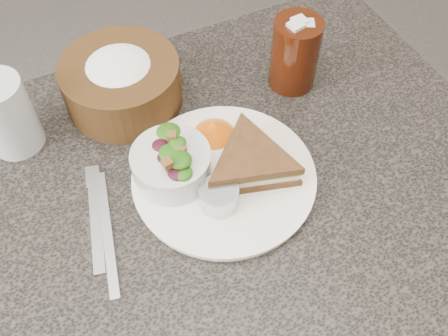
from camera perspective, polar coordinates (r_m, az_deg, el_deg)
name	(u,v)px	position (r m, az deg, el deg)	size (l,w,h in m)	color
floor	(212,336)	(1.46, -1.43, -18.63)	(6.00, 6.00, 0.00)	#454341
dining_table	(208,282)	(1.11, -1.83, -12.88)	(1.00, 0.70, 0.75)	black
dinner_plate	(224,177)	(0.78, 0.00, -1.03)	(0.28, 0.28, 0.01)	white
sandwich	(251,162)	(0.76, 3.09, 0.69)	(0.17, 0.17, 0.04)	#4D321B
salad_bowl	(171,161)	(0.75, -6.08, 0.84)	(0.12, 0.12, 0.07)	#BAC1BE
dressing_ramekin	(219,197)	(0.73, -0.58, -3.29)	(0.06, 0.06, 0.04)	#B2B3B5
orange_wedge	(214,128)	(0.81, -1.16, 4.59)	(0.07, 0.07, 0.03)	#E8610A
fork	(96,222)	(0.77, -14.41, -6.04)	(0.02, 0.17, 0.00)	#A2A3A7
knife	(107,231)	(0.75, -13.21, -7.05)	(0.01, 0.21, 0.00)	#A8AFB9
bread_basket	(121,77)	(0.87, -11.73, 10.16)	(0.20, 0.20, 0.11)	#4E3317
cola_glass	(295,51)	(0.89, 8.13, 13.09)	(0.08, 0.08, 0.14)	black
water_glass	(6,115)	(0.85, -23.66, 5.57)	(0.09, 0.09, 0.13)	#B5BEC4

